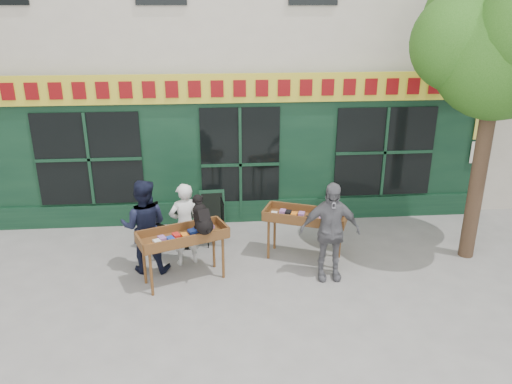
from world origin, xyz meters
The scene contains 13 objects.
ground centered at (0.00, 0.00, 0.00)m, with size 80.00×80.00×0.00m, color slate.
street_tree centered at (4.34, 0.36, 4.11)m, with size 3.05×2.90×5.60m.
book_cart_center centered at (-1.14, -0.19, 0.82)m, with size 1.62×1.13×0.99m.
dog centered at (-0.79, -0.24, 1.29)m, with size 0.34×0.60×0.60m, color black, non-canonical shape.
woman centered at (-1.14, 0.46, 0.80)m, with size 0.58×0.38×1.60m, color silver.
book_cart_right centered at (1.11, 0.46, 0.82)m, with size 1.62×1.14×0.99m.
man_right centered at (1.41, -0.29, 0.90)m, with size 1.06×0.44×1.81m, color #5B5B60.
bistro_table centered at (-1.15, 1.16, 0.54)m, with size 0.60×0.60×0.76m.
bistro_chair_left centered at (-1.77, 1.12, 0.56)m, with size 0.51×0.51×0.95m.
bistro_chair_right centered at (-0.51, 1.22, 0.56)m, with size 0.40×0.40×0.95m.
potted_plant centered at (-1.15, 1.16, 0.93)m, with size 0.17×0.12×0.32m, color gray.
man_left centered at (-1.85, 0.26, 0.88)m, with size 0.85×0.66×1.76m, color black.
chalkboard centered at (-0.64, 2.19, 0.40)m, with size 0.57×0.23×0.79m.
Camera 1 is at (-0.54, -8.05, 4.60)m, focal length 35.00 mm.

